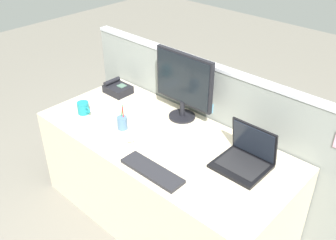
# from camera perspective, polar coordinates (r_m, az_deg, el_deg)

# --- Properties ---
(ground_plane) EXTENTS (10.00, 10.00, 0.00)m
(ground_plane) POSITION_cam_1_polar(r_m,az_deg,el_deg) (3.02, -0.67, -14.06)
(ground_plane) COLOR slate
(desk) EXTENTS (1.83, 0.82, 0.72)m
(desk) POSITION_cam_1_polar(r_m,az_deg,el_deg) (2.77, -0.71, -8.88)
(desk) COLOR beige
(desk) RESTS_ON ground_plane
(cubicle_divider) EXTENTS (2.28, 0.08, 1.13)m
(cubicle_divider) POSITION_cam_1_polar(r_m,az_deg,el_deg) (2.92, 5.37, -1.52)
(cubicle_divider) COLOR gray
(cubicle_divider) RESTS_ON ground_plane
(desktop_monitor) EXTENTS (0.49, 0.19, 0.50)m
(desktop_monitor) POSITION_cam_1_polar(r_m,az_deg,el_deg) (2.64, 2.36, 5.65)
(desktop_monitor) COLOR black
(desktop_monitor) RESTS_ON desk
(laptop) EXTENTS (0.31, 0.29, 0.25)m
(laptop) POSITION_cam_1_polar(r_m,az_deg,el_deg) (2.34, 11.70, -5.37)
(laptop) COLOR black
(laptop) RESTS_ON desk
(desk_phone) EXTENTS (0.20, 0.17, 0.10)m
(desk_phone) POSITION_cam_1_polar(r_m,az_deg,el_deg) (3.12, -7.64, 4.72)
(desk_phone) COLOR black
(desk_phone) RESTS_ON desk
(keyboard_main) EXTENTS (0.42, 0.13, 0.02)m
(keyboard_main) POSITION_cam_1_polar(r_m,az_deg,el_deg) (2.26, -2.42, -7.69)
(keyboard_main) COLOR #232328
(keyboard_main) RESTS_ON desk
(computer_mouse_right_hand) EXTENTS (0.07, 0.11, 0.03)m
(computer_mouse_right_hand) POSITION_cam_1_polar(r_m,az_deg,el_deg) (2.53, -5.45, -2.72)
(computer_mouse_right_hand) COLOR silver
(computer_mouse_right_hand) RESTS_ON desk
(pen_cup) EXTENTS (0.07, 0.07, 0.18)m
(pen_cup) POSITION_cam_1_polar(r_m,az_deg,el_deg) (2.64, -6.93, -0.40)
(pen_cup) COLOR #4C7093
(pen_cup) RESTS_ON desk
(cell_phone_white_slab) EXTENTS (0.07, 0.15, 0.01)m
(cell_phone_white_slab) POSITION_cam_1_polar(r_m,az_deg,el_deg) (2.82, -9.32, 0.65)
(cell_phone_white_slab) COLOR silver
(cell_phone_white_slab) RESTS_ON desk
(coffee_mug) EXTENTS (0.12, 0.09, 0.09)m
(coffee_mug) POSITION_cam_1_polar(r_m,az_deg,el_deg) (2.87, -12.66, 1.79)
(coffee_mug) COLOR #197A84
(coffee_mug) RESTS_ON desk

